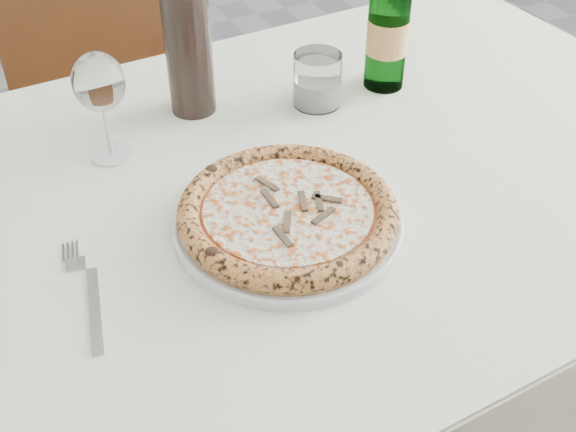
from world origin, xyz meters
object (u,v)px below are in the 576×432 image
(pizza, at_px, (288,212))
(wine_glass, at_px, (99,85))
(dining_table, at_px, (257,233))
(wine_bottle, at_px, (187,36))
(plate, at_px, (288,223))
(chair_far, at_px, (98,100))
(tumbler, at_px, (317,83))
(beer_bottle, at_px, (388,27))

(pizza, relative_size, wine_glass, 1.72)
(dining_table, height_order, pizza, pizza)
(dining_table, distance_m, pizza, 0.15)
(pizza, distance_m, wine_bottle, 0.35)
(plate, bearing_deg, wine_glass, 120.18)
(chair_far, relative_size, wine_bottle, 3.14)
(pizza, bearing_deg, tumbler, 54.14)
(pizza, distance_m, tumbler, 0.32)
(beer_bottle, height_order, wine_bottle, wine_bottle)
(plate, bearing_deg, tumbler, 54.14)
(pizza, bearing_deg, chair_far, 93.91)
(wine_glass, bearing_deg, plate, -59.82)
(pizza, bearing_deg, plate, 18.31)
(dining_table, height_order, plate, plate)
(dining_table, bearing_deg, wine_bottle, 89.56)
(dining_table, distance_m, beer_bottle, 0.40)
(tumbler, distance_m, wine_bottle, 0.22)
(chair_far, xyz_separation_m, plate, (0.06, -0.83, 0.23))
(pizza, bearing_deg, dining_table, 90.00)
(dining_table, relative_size, pizza, 5.34)
(dining_table, bearing_deg, pizza, -90.00)
(chair_far, distance_m, beer_bottle, 0.75)
(tumbler, bearing_deg, wine_glass, 178.64)
(dining_table, height_order, wine_bottle, wine_bottle)
(chair_far, relative_size, pizza, 3.27)
(chair_far, xyz_separation_m, wine_bottle, (0.06, -0.49, 0.35))
(wine_glass, height_order, beer_bottle, beer_bottle)
(beer_bottle, bearing_deg, wine_bottle, 166.81)
(wine_bottle, bearing_deg, tumbler, -22.46)
(beer_bottle, bearing_deg, wine_glass, 179.32)
(plate, height_order, wine_bottle, wine_bottle)
(pizza, height_order, wine_bottle, wine_bottle)
(pizza, relative_size, wine_bottle, 0.96)
(chair_far, bearing_deg, plate, -86.09)
(dining_table, xyz_separation_m, tumbler, (0.19, 0.16, 0.12))
(pizza, xyz_separation_m, wine_bottle, (0.00, 0.33, 0.10))
(plate, distance_m, wine_bottle, 0.35)
(plate, bearing_deg, beer_bottle, 39.41)
(pizza, height_order, tumbler, tumbler)
(dining_table, distance_m, plate, 0.14)
(pizza, bearing_deg, wine_bottle, 89.69)
(dining_table, height_order, tumbler, tumbler)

